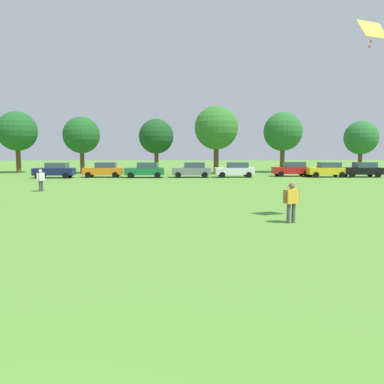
# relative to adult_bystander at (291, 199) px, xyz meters

# --- Properties ---
(ground_plane) EXTENTS (160.00, 160.00, 0.00)m
(ground_plane) POSITION_rel_adult_bystander_xyz_m (-6.75, 16.47, -1.02)
(ground_plane) COLOR #568C33
(adult_bystander) EXTENTS (0.77, 0.49, 1.71)m
(adult_bystander) POSITION_rel_adult_bystander_xyz_m (0.00, 0.00, 0.00)
(adult_bystander) COLOR #4C4C51
(adult_bystander) RESTS_ON ground
(bystander_near_trees) EXTENTS (0.48, 0.74, 1.65)m
(bystander_near_trees) POSITION_rel_adult_bystander_xyz_m (-14.89, 13.07, -0.04)
(bystander_near_trees) COLOR #4C4C51
(bystander_near_trees) RESTS_ON ground
(kite) EXTENTS (1.37, 0.96, 1.14)m
(kite) POSITION_rel_adult_bystander_xyz_m (3.22, 0.16, 6.93)
(kite) COLOR yellow
(parked_car_navy_0) EXTENTS (4.30, 2.02, 1.68)m
(parked_car_navy_0) POSITION_rel_adult_bystander_xyz_m (-18.09, 26.99, -0.16)
(parked_car_navy_0) COLOR #141E4C
(parked_car_navy_0) RESTS_ON ground
(parked_car_orange_1) EXTENTS (4.30, 2.02, 1.68)m
(parked_car_orange_1) POSITION_rel_adult_bystander_xyz_m (-12.92, 27.78, -0.16)
(parked_car_orange_1) COLOR orange
(parked_car_orange_1) RESTS_ON ground
(parked_car_green_2) EXTENTS (4.30, 2.02, 1.68)m
(parked_car_green_2) POSITION_rel_adult_bystander_xyz_m (-8.24, 27.13, -0.16)
(parked_car_green_2) COLOR #196B38
(parked_car_green_2) RESTS_ON ground
(parked_car_gray_3) EXTENTS (4.30, 2.02, 1.68)m
(parked_car_gray_3) POSITION_rel_adult_bystander_xyz_m (-3.05, 27.21, -0.16)
(parked_car_gray_3) COLOR slate
(parked_car_gray_3) RESTS_ON ground
(parked_car_white_4) EXTENTS (4.30, 2.02, 1.68)m
(parked_car_white_4) POSITION_rel_adult_bystander_xyz_m (1.81, 27.21, -0.16)
(parked_car_white_4) COLOR white
(parked_car_white_4) RESTS_ON ground
(parked_car_red_5) EXTENTS (4.30, 2.02, 1.68)m
(parked_car_red_5) POSITION_rel_adult_bystander_xyz_m (8.67, 28.45, -0.16)
(parked_car_red_5) COLOR red
(parked_car_red_5) RESTS_ON ground
(parked_car_yellow_6) EXTENTS (4.30, 2.02, 1.68)m
(parked_car_yellow_6) POSITION_rel_adult_bystander_xyz_m (12.18, 26.98, -0.16)
(parked_car_yellow_6) COLOR yellow
(parked_car_yellow_6) RESTS_ON ground
(parked_car_black_7) EXTENTS (4.30, 2.02, 1.68)m
(parked_car_black_7) POSITION_rel_adult_bystander_xyz_m (16.22, 26.89, -0.16)
(parked_car_black_7) COLOR black
(parked_car_black_7) RESTS_ON ground
(tree_far_left) EXTENTS (5.22, 5.22, 8.13)m
(tree_far_left) POSITION_rel_adult_bystander_xyz_m (-25.84, 36.73, 4.47)
(tree_far_left) COLOR brown
(tree_far_left) RESTS_ON ground
(tree_left) EXTENTS (4.68, 4.68, 7.29)m
(tree_left) POSITION_rel_adult_bystander_xyz_m (-16.94, 34.74, 3.91)
(tree_left) COLOR brown
(tree_left) RESTS_ON ground
(tree_center_left) EXTENTS (4.56, 4.56, 7.11)m
(tree_center_left) POSITION_rel_adult_bystander_xyz_m (-7.41, 35.57, 3.78)
(tree_center_left) COLOR brown
(tree_center_left) RESTS_ON ground
(tree_center_right) EXTENTS (5.53, 5.53, 8.61)m
(tree_center_right) POSITION_rel_adult_bystander_xyz_m (0.32, 33.56, 4.80)
(tree_center_right) COLOR brown
(tree_center_right) RESTS_ON ground
(tree_right) EXTENTS (5.22, 5.22, 8.13)m
(tree_right) POSITION_rel_adult_bystander_xyz_m (9.64, 36.27, 4.47)
(tree_right) COLOR brown
(tree_right) RESTS_ON ground
(tree_far_right) EXTENTS (4.40, 4.40, 6.85)m
(tree_far_right) POSITION_rel_adult_bystander_xyz_m (19.51, 34.35, 3.61)
(tree_far_right) COLOR brown
(tree_far_right) RESTS_ON ground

